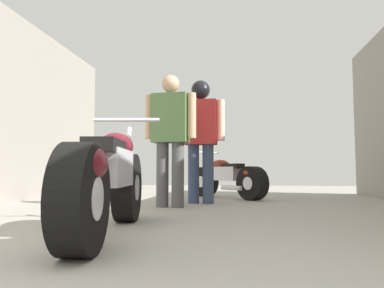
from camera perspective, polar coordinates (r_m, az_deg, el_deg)
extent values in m
plane|color=#9E998E|center=(4.19, 0.89, -10.56)|extent=(16.60, 16.60, 0.00)
cylinder|color=black|center=(3.44, -10.03, -6.69)|extent=(0.26, 0.63, 0.62)
cylinder|color=silver|center=(3.44, -10.03, -6.69)|extent=(0.22, 0.26, 0.23)
cylinder|color=black|center=(2.08, -16.88, -8.13)|extent=(0.26, 0.63, 0.62)
cylinder|color=silver|center=(2.08, -16.88, -8.13)|extent=(0.22, 0.26, 0.23)
cube|color=silver|center=(2.75, -12.55, -3.64)|extent=(0.31, 0.64, 0.27)
ellipsoid|color=#5B0F19|center=(2.96, -11.60, -0.35)|extent=(0.31, 0.53, 0.21)
cube|color=black|center=(2.59, -13.34, -0.39)|extent=(0.27, 0.49, 0.10)
ellipsoid|color=#5B0F19|center=(2.12, -16.39, -2.86)|extent=(0.30, 0.45, 0.23)
cylinder|color=silver|center=(3.40, -10.08, -1.85)|extent=(0.08, 0.25, 0.56)
cylinder|color=silver|center=(3.39, -10.12, 3.71)|extent=(0.60, 0.11, 0.03)
cylinder|color=silver|center=(2.52, -17.15, -9.55)|extent=(0.15, 0.54, 0.09)
cylinder|color=black|center=(6.89, 2.06, -5.87)|extent=(0.52, 0.54, 0.54)
cylinder|color=silver|center=(6.89, 2.06, -5.87)|extent=(0.30, 0.30, 0.21)
cylinder|color=black|center=(5.97, 9.34, -6.04)|extent=(0.52, 0.54, 0.54)
cylinder|color=silver|center=(5.97, 9.34, -6.04)|extent=(0.30, 0.30, 0.21)
cube|color=silver|center=(6.42, 5.43, -4.60)|extent=(0.52, 0.53, 0.24)
ellipsoid|color=maroon|center=(6.56, 4.34, -3.27)|extent=(0.46, 0.47, 0.19)
cube|color=black|center=(6.30, 6.33, -3.44)|extent=(0.41, 0.42, 0.08)
ellipsoid|color=maroon|center=(6.00, 9.03, -4.42)|extent=(0.42, 0.42, 0.20)
cylinder|color=silver|center=(6.86, 2.22, -3.75)|extent=(0.18, 0.18, 0.49)
cylinder|color=silver|center=(6.85, 2.39, -1.34)|extent=(0.40, 0.38, 0.03)
cylinder|color=silver|center=(6.15, 6.18, -6.78)|extent=(0.38, 0.39, 0.08)
cylinder|color=#4C4C4C|center=(4.77, -4.61, -4.79)|extent=(0.17, 0.17, 0.83)
cylinder|color=#4C4C4C|center=(4.71, -2.22, -4.80)|extent=(0.17, 0.17, 0.83)
cube|color=#476638|center=(4.79, -3.38, 4.00)|extent=(0.48, 0.29, 0.64)
cylinder|color=tan|center=(4.89, -6.60, 4.18)|extent=(0.12, 0.12, 0.58)
cylinder|color=tan|center=(4.72, -0.05, 4.45)|extent=(0.12, 0.12, 0.58)
sphere|color=tan|center=(4.88, -3.36, 9.31)|extent=(0.23, 0.23, 0.23)
cylinder|color=#384766|center=(5.31, 2.51, -4.65)|extent=(0.16, 0.16, 0.85)
cylinder|color=#384766|center=(5.33, 0.25, -4.66)|extent=(0.16, 0.16, 0.85)
cube|color=maroon|center=(5.37, 1.36, 3.37)|extent=(0.47, 0.26, 0.65)
cylinder|color=beige|center=(5.35, 4.48, 3.70)|extent=(0.12, 0.12, 0.60)
cylinder|color=beige|center=(5.42, -1.72, 3.59)|extent=(0.12, 0.12, 0.60)
sphere|color=black|center=(5.45, 1.36, 8.22)|extent=(0.23, 0.23, 0.23)
sphere|color=black|center=(5.46, 1.35, 8.41)|extent=(0.28, 0.28, 0.28)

